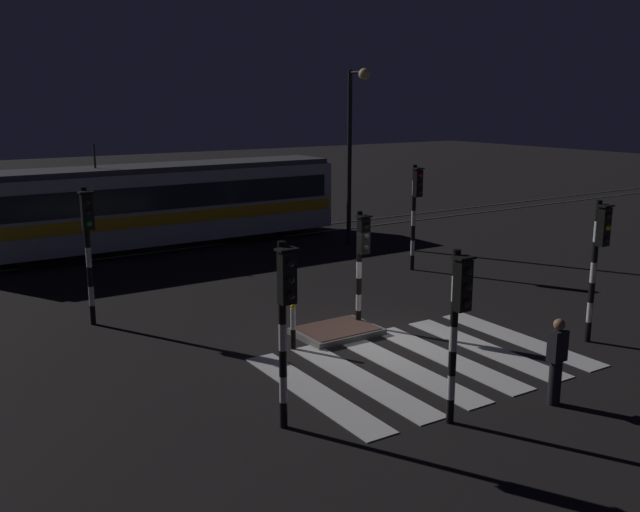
{
  "coord_description": "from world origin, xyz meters",
  "views": [
    {
      "loc": [
        -10.05,
        -12.7,
        5.73
      ],
      "look_at": [
        0.59,
        3.4,
        1.4
      ],
      "focal_mm": 39.45,
      "sensor_mm": 36.0,
      "label": 1
    }
  ],
  "objects_px": {
    "traffic_light_kerb_mid_left": "(458,312)",
    "traffic_light_median_centre": "(361,252)",
    "traffic_light_corner_far_left": "(88,236)",
    "pedestrian_waiting_at_kerb": "(556,361)",
    "bollard_island_edge": "(293,327)",
    "tram": "(156,204)",
    "traffic_light_corner_far_right": "(416,202)",
    "street_lamp_trackside_right": "(354,135)",
    "traffic_light_corner_near_left": "(285,308)",
    "traffic_light_corner_near_right": "(599,250)"
  },
  "relations": [
    {
      "from": "traffic_light_corner_far_right",
      "to": "traffic_light_corner_far_left",
      "type": "height_order",
      "value": "traffic_light_corner_far_right"
    },
    {
      "from": "traffic_light_median_centre",
      "to": "bollard_island_edge",
      "type": "relative_size",
      "value": 2.7
    },
    {
      "from": "street_lamp_trackside_right",
      "to": "pedestrian_waiting_at_kerb",
      "type": "bearing_deg",
      "value": -111.49
    },
    {
      "from": "street_lamp_trackside_right",
      "to": "tram",
      "type": "bearing_deg",
      "value": 151.53
    },
    {
      "from": "traffic_light_kerb_mid_left",
      "to": "tram",
      "type": "distance_m",
      "value": 17.59
    },
    {
      "from": "traffic_light_corner_far_left",
      "to": "traffic_light_corner_near_right",
      "type": "height_order",
      "value": "traffic_light_corner_far_left"
    },
    {
      "from": "bollard_island_edge",
      "to": "tram",
      "type": "bearing_deg",
      "value": 83.29
    },
    {
      "from": "traffic_light_corner_far_right",
      "to": "traffic_light_corner_near_right",
      "type": "height_order",
      "value": "traffic_light_corner_far_right"
    },
    {
      "from": "traffic_light_corner_far_left",
      "to": "traffic_light_median_centre",
      "type": "relative_size",
      "value": 1.19
    },
    {
      "from": "traffic_light_corner_near_left",
      "to": "traffic_light_kerb_mid_left",
      "type": "bearing_deg",
      "value": -30.01
    },
    {
      "from": "traffic_light_corner_far_left",
      "to": "tram",
      "type": "height_order",
      "value": "tram"
    },
    {
      "from": "traffic_light_corner_far_left",
      "to": "traffic_light_kerb_mid_left",
      "type": "bearing_deg",
      "value": -67.97
    },
    {
      "from": "pedestrian_waiting_at_kerb",
      "to": "bollard_island_edge",
      "type": "distance_m",
      "value": 5.93
    },
    {
      "from": "traffic_light_kerb_mid_left",
      "to": "traffic_light_corner_far_left",
      "type": "bearing_deg",
      "value": 112.03
    },
    {
      "from": "traffic_light_corner_far_left",
      "to": "tram",
      "type": "relative_size",
      "value": 0.24
    },
    {
      "from": "bollard_island_edge",
      "to": "pedestrian_waiting_at_kerb",
      "type": "bearing_deg",
      "value": -63.76
    },
    {
      "from": "tram",
      "to": "traffic_light_corner_far_right",
      "type": "bearing_deg",
      "value": -54.12
    },
    {
      "from": "traffic_light_kerb_mid_left",
      "to": "traffic_light_corner_near_left",
      "type": "distance_m",
      "value": 3.01
    },
    {
      "from": "traffic_light_corner_near_right",
      "to": "pedestrian_waiting_at_kerb",
      "type": "distance_m",
      "value": 4.26
    },
    {
      "from": "pedestrian_waiting_at_kerb",
      "to": "tram",
      "type": "bearing_deg",
      "value": 93.59
    },
    {
      "from": "traffic_light_corner_near_left",
      "to": "pedestrian_waiting_at_kerb",
      "type": "relative_size",
      "value": 1.98
    },
    {
      "from": "bollard_island_edge",
      "to": "traffic_light_median_centre",
      "type": "bearing_deg",
      "value": 11.27
    },
    {
      "from": "traffic_light_median_centre",
      "to": "traffic_light_corner_far_right",
      "type": "bearing_deg",
      "value": 37.14
    },
    {
      "from": "traffic_light_corner_near_left",
      "to": "traffic_light_corner_near_right",
      "type": "bearing_deg",
      "value": -0.93
    },
    {
      "from": "traffic_light_kerb_mid_left",
      "to": "bollard_island_edge",
      "type": "bearing_deg",
      "value": 94.65
    },
    {
      "from": "traffic_light_corner_far_right",
      "to": "bollard_island_edge",
      "type": "relative_size",
      "value": 3.23
    },
    {
      "from": "traffic_light_corner_far_left",
      "to": "bollard_island_edge",
      "type": "xyz_separation_m",
      "value": [
        3.36,
        -4.39,
        -1.8
      ]
    },
    {
      "from": "traffic_light_corner_far_left",
      "to": "traffic_light_median_centre",
      "type": "xyz_separation_m",
      "value": [
        5.65,
        -3.93,
        -0.38
      ]
    },
    {
      "from": "traffic_light_kerb_mid_left",
      "to": "pedestrian_waiting_at_kerb",
      "type": "distance_m",
      "value": 2.58
    },
    {
      "from": "traffic_light_median_centre",
      "to": "street_lamp_trackside_right",
      "type": "height_order",
      "value": "street_lamp_trackside_right"
    },
    {
      "from": "traffic_light_corner_far_left",
      "to": "tram",
      "type": "xyz_separation_m",
      "value": [
        4.85,
        8.28,
        -0.62
      ]
    },
    {
      "from": "traffic_light_corner_far_right",
      "to": "traffic_light_corner_near_left",
      "type": "relative_size",
      "value": 1.06
    },
    {
      "from": "tram",
      "to": "bollard_island_edge",
      "type": "xyz_separation_m",
      "value": [
        -1.49,
        -12.66,
        -1.19
      ]
    },
    {
      "from": "traffic_light_kerb_mid_left",
      "to": "street_lamp_trackside_right",
      "type": "xyz_separation_m",
      "value": [
        7.85,
        13.88,
        2.25
      ]
    },
    {
      "from": "traffic_light_median_centre",
      "to": "street_lamp_trackside_right",
      "type": "xyz_separation_m",
      "value": [
        5.95,
        8.54,
        2.39
      ]
    },
    {
      "from": "traffic_light_median_centre",
      "to": "street_lamp_trackside_right",
      "type": "relative_size",
      "value": 0.44
    },
    {
      "from": "traffic_light_corner_far_right",
      "to": "tram",
      "type": "xyz_separation_m",
      "value": [
        -5.99,
        8.28,
        -0.62
      ]
    },
    {
      "from": "traffic_light_corner_near_left",
      "to": "tram",
      "type": "relative_size",
      "value": 0.23
    },
    {
      "from": "traffic_light_corner_near_left",
      "to": "street_lamp_trackside_right",
      "type": "bearing_deg",
      "value": 49.82
    },
    {
      "from": "tram",
      "to": "bollard_island_edge",
      "type": "height_order",
      "value": "tram"
    },
    {
      "from": "traffic_light_corner_far_right",
      "to": "traffic_light_kerb_mid_left",
      "type": "relative_size",
      "value": 1.12
    },
    {
      "from": "traffic_light_median_centre",
      "to": "traffic_light_corner_far_left",
      "type": "bearing_deg",
      "value": 145.19
    },
    {
      "from": "street_lamp_trackside_right",
      "to": "pedestrian_waiting_at_kerb",
      "type": "height_order",
      "value": "street_lamp_trackside_right"
    },
    {
      "from": "traffic_light_kerb_mid_left",
      "to": "traffic_light_corner_near_left",
      "type": "xyz_separation_m",
      "value": [
        -2.6,
        1.5,
        0.12
      ]
    },
    {
      "from": "traffic_light_corner_near_right",
      "to": "tram",
      "type": "xyz_separation_m",
      "value": [
        -4.74,
        16.18,
        -0.52
      ]
    },
    {
      "from": "traffic_light_corner_near_right",
      "to": "bollard_island_edge",
      "type": "relative_size",
      "value": 3.1
    },
    {
      "from": "traffic_light_kerb_mid_left",
      "to": "bollard_island_edge",
      "type": "xyz_separation_m",
      "value": [
        -0.4,
        4.89,
        -1.56
      ]
    },
    {
      "from": "traffic_light_corner_far_left",
      "to": "traffic_light_corner_near_left",
      "type": "bearing_deg",
      "value": -81.58
    },
    {
      "from": "traffic_light_kerb_mid_left",
      "to": "traffic_light_median_centre",
      "type": "relative_size",
      "value": 1.07
    },
    {
      "from": "traffic_light_kerb_mid_left",
      "to": "pedestrian_waiting_at_kerb",
      "type": "xyz_separation_m",
      "value": [
        2.22,
        -0.42,
        -1.24
      ]
    }
  ]
}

